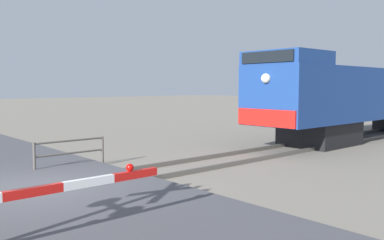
{
  "coord_description": "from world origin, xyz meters",
  "views": [
    {
      "loc": [
        9.63,
        -3.56,
        2.58
      ],
      "look_at": [
        1.08,
        4.01,
        1.64
      ],
      "focal_mm": 38.28,
      "sensor_mm": 36.0,
      "label": 1
    }
  ],
  "objects": [
    {
      "name": "rail_track_right",
      "position": [
        0.72,
        0.0,
        0.07
      ],
      "size": [
        0.08,
        80.0,
        0.15
      ],
      "primitive_type": "cube",
      "color": "#59544C",
      "rests_on": "ground_plane"
    },
    {
      "name": "guard_railing",
      "position": [
        -2.21,
        1.91,
        0.61
      ],
      "size": [
        0.08,
        2.3,
        0.95
      ],
      "color": "#4C4742",
      "rests_on": "ground_plane"
    },
    {
      "name": "ground_plane",
      "position": [
        0.0,
        0.0,
        0.0
      ],
      "size": [
        160.0,
        160.0,
        0.0
      ],
      "primitive_type": "plane",
      "color": "gray"
    },
    {
      "name": "rail_track_left",
      "position": [
        -0.72,
        0.0,
        0.07
      ],
      "size": [
        0.08,
        80.0,
        0.15
      ],
      "primitive_type": "cube",
      "color": "#59544C",
      "rests_on": "ground_plane"
    },
    {
      "name": "road_surface",
      "position": [
        0.0,
        0.0,
        0.08
      ],
      "size": [
        36.0,
        5.67,
        0.16
      ],
      "primitive_type": "cube",
      "color": "#47474C",
      "rests_on": "ground_plane"
    },
    {
      "name": "locomotive",
      "position": [
        0.0,
        16.88,
        2.06
      ],
      "size": [
        2.81,
        17.02,
        3.93
      ],
      "color": "black",
      "rests_on": "ground_plane"
    }
  ]
}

